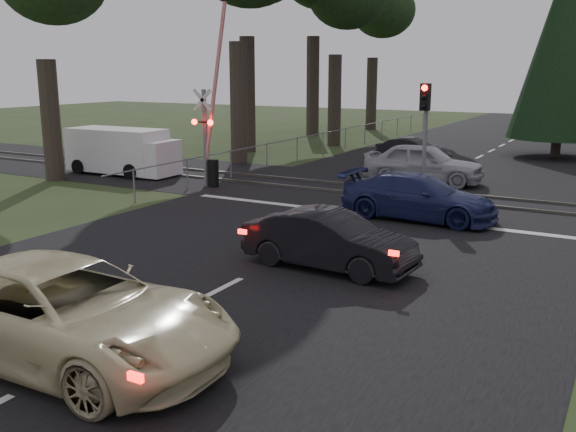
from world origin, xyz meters
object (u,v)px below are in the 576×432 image
Objects in this scene: dark_hatchback at (329,241)px; cream_coupe at (66,312)px; blue_sedan at (418,197)px; white_van at (124,152)px; dark_car_far at (413,150)px; crossing_signal at (209,135)px; traffic_signal_center at (425,122)px; silver_car at (423,163)px.

cream_coupe is at bearing 169.94° from dark_hatchback.
white_van is at bearing 83.57° from blue_sedan.
cream_coupe reaches higher than dark_car_far.
dark_hatchback is at bearing -40.31° from crossing_signal.
blue_sedan is (1.82, 12.32, -0.10)m from cream_coupe.
traffic_signal_center reaches higher than silver_car.
crossing_signal reaches higher than blue_sedan.
crossing_signal is 15.49m from cream_coupe.
dark_car_far is at bearing 17.80° from silver_car.
silver_car is (-1.58, 12.25, 0.14)m from dark_hatchback.
crossing_signal is at bearing 161.58° from dark_car_far.
cream_coupe is 1.11× the size of white_van.
traffic_signal_center is at bearing 6.51° from dark_hatchback.
cream_coupe is at bearing -168.83° from dark_car_far.
silver_car is 6.57m from blue_sedan.
blue_sedan reaches higher than dark_car_far.
crossing_signal is 1.70× the size of traffic_signal_center.
traffic_signal_center is at bearing 17.27° from blue_sedan.
blue_sedan is at bearing 1.56° from dark_hatchback.
cream_coupe is at bearing -94.69° from traffic_signal_center.
dark_hatchback is 5.94m from blue_sedan.
blue_sedan is 0.93× the size of white_van.
crossing_signal is at bearing 26.29° from cream_coupe.
traffic_signal_center is 0.79× the size of white_van.
white_van is (-9.92, -9.90, 0.42)m from dark_car_far.
crossing_signal is 9.11m from blue_sedan.
white_van is (-13.81, 8.07, 0.34)m from dark_hatchback.
silver_car is 12.92m from white_van.
white_van is at bearing 39.26° from cream_coupe.
silver_car is at bearing 17.62° from white_van.
white_van is at bearing 172.02° from crossing_signal.
white_van is at bearing 63.57° from dark_hatchback.
traffic_signal_center is 14.80m from cream_coupe.
crossing_signal is at bearing -173.85° from traffic_signal_center.
dark_car_far is (-4.12, 12.03, -0.11)m from blue_sedan.
traffic_signal_center is 8.51m from dark_hatchback.
silver_car reaches higher than dark_hatchback.
cream_coupe is 1.59× the size of dark_car_far.
dark_hatchback is at bearing -162.03° from dark_car_far.
white_van is (-13.42, -0.17, -1.79)m from traffic_signal_center.
dark_hatchback is 0.79× the size of white_van.
crossing_signal reaches higher than silver_car.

